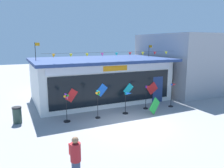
% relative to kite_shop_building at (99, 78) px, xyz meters
% --- Properties ---
extents(ground_plane, '(80.00, 80.00, 0.00)m').
position_rel_kite_shop_building_xyz_m(ground_plane, '(-0.67, -6.15, -1.68)').
color(ground_plane, gray).
extents(kite_shop_building, '(10.51, 6.70, 4.56)m').
position_rel_kite_shop_building_xyz_m(kite_shop_building, '(0.00, 0.00, 0.00)').
color(kite_shop_building, silver).
rests_on(kite_shop_building, ground_plane).
extents(wind_spinner_far_left, '(0.40, 0.40, 1.73)m').
position_rel_kite_shop_building_xyz_m(wind_spinner_far_left, '(-3.74, -4.22, -0.77)').
color(wind_spinner_far_left, black).
rests_on(wind_spinner_far_left, ground_plane).
extents(wind_spinner_left, '(0.36, 0.31, 1.79)m').
position_rel_kite_shop_building_xyz_m(wind_spinner_left, '(-1.88, -4.41, -0.53)').
color(wind_spinner_left, black).
rests_on(wind_spinner_left, ground_plane).
extents(wind_spinner_center_left, '(0.66, 0.36, 1.44)m').
position_rel_kite_shop_building_xyz_m(wind_spinner_center_left, '(0.20, -4.35, -0.75)').
color(wind_spinner_center_left, black).
rests_on(wind_spinner_center_left, ground_plane).
extents(wind_spinner_center_right, '(0.70, 0.32, 1.65)m').
position_rel_kite_shop_building_xyz_m(wind_spinner_center_right, '(2.01, -4.03, -0.59)').
color(wind_spinner_center_right, black).
rests_on(wind_spinner_center_right, ground_plane).
extents(wind_spinner_right, '(0.60, 0.34, 1.73)m').
position_rel_kite_shop_building_xyz_m(wind_spinner_right, '(3.91, -4.38, -0.53)').
color(wind_spinner_right, black).
rests_on(wind_spinner_right, ground_plane).
extents(person_near_camera, '(0.34, 0.46, 1.68)m').
position_rel_kite_shop_building_xyz_m(person_near_camera, '(-4.86, -10.02, -0.80)').
color(person_near_camera, '#333D56').
rests_on(person_near_camera, ground_plane).
extents(trash_bin, '(0.52, 0.52, 0.95)m').
position_rel_kite_shop_building_xyz_m(trash_bin, '(-6.36, -3.17, -1.20)').
color(trash_bin, '#2D4238').
rests_on(trash_bin, ground_plane).
extents(display_kite_on_ground, '(1.06, 0.34, 1.06)m').
position_rel_kite_shop_building_xyz_m(display_kite_on_ground, '(1.76, -5.17, -1.15)').
color(display_kite_on_ground, green).
rests_on(display_kite_on_ground, ground_plane).
extents(neighbour_building, '(7.68, 7.59, 5.32)m').
position_rel_kite_shop_building_xyz_m(neighbour_building, '(9.40, -0.11, 0.98)').
color(neighbour_building, '#99999E').
rests_on(neighbour_building, ground_plane).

